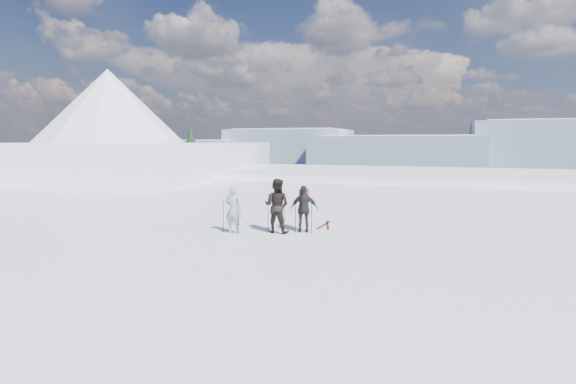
% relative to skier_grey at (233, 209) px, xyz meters
% --- Properties ---
extents(lake_basin, '(820.00, 820.00, 71.62)m').
position_rel_skier_grey_xyz_m(lake_basin, '(3.44, 27.37, -7.32)').
color(lake_basin, white).
rests_on(lake_basin, ground).
extents(far_mountain_range, '(770.00, 110.00, 53.00)m').
position_rel_skier_grey_xyz_m(far_mountain_range, '(33.04, 452.16, -8.02)').
color(far_mountain_range, slate).
rests_on(far_mountain_range, ground).
extents(near_ridge, '(31.37, 35.68, 25.62)m').
position_rel_skier_grey_xyz_m(near_ridge, '(-23.12, 26.72, -4.31)').
color(near_ridge, white).
rests_on(near_ridge, ground).
extents(skier_grey, '(0.61, 0.41, 1.65)m').
position_rel_skier_grey_xyz_m(skier_grey, '(0.00, 0.00, 0.00)').
color(skier_grey, '#8E939B').
rests_on(skier_grey, ground).
extents(skier_dark, '(0.93, 0.73, 1.87)m').
position_rel_skier_grey_xyz_m(skier_dark, '(1.38, 0.56, 0.11)').
color(skier_dark, black).
rests_on(skier_dark, ground).
extents(skier_pack, '(1.03, 0.67, 1.62)m').
position_rel_skier_grey_xyz_m(skier_pack, '(2.24, 0.95, -0.01)').
color(skier_pack, black).
rests_on(skier_pack, ground).
extents(backpack, '(0.39, 0.29, 0.47)m').
position_rel_skier_grey_xyz_m(backpack, '(2.16, 1.19, 1.03)').
color(backpack, '#BE3511').
rests_on(backpack, skier_pack).
extents(ski_poles, '(2.88, 1.00, 1.27)m').
position_rel_skier_grey_xyz_m(ski_poles, '(1.20, 0.40, -0.22)').
color(ski_poles, black).
rests_on(ski_poles, ground).
extents(skis_loose, '(0.54, 1.70, 0.03)m').
position_rel_skier_grey_xyz_m(skis_loose, '(2.66, 2.39, -0.81)').
color(skis_loose, black).
rests_on(skis_loose, ground).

